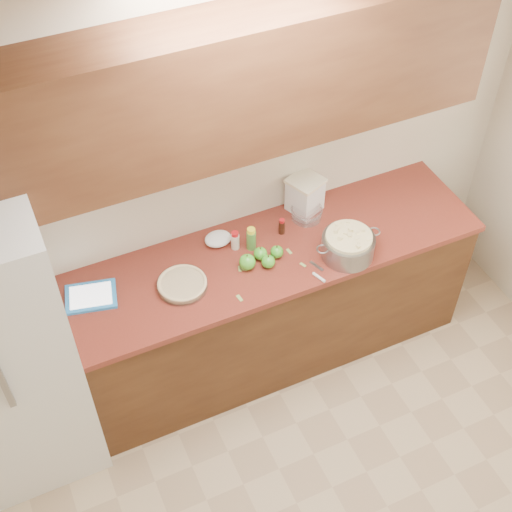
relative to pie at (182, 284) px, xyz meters
name	(u,v)px	position (x,y,z in m)	size (l,w,h in m)	color
room_shell	(413,437)	(0.46, -1.43, 0.36)	(3.60, 3.60, 3.60)	tan
counter_run	(257,308)	(0.46, 0.04, -0.48)	(2.64, 0.68, 0.92)	#502E16
upper_cabinets	(243,84)	(0.46, 0.20, 1.01)	(2.60, 0.34, 0.70)	#59331B
fridge	(0,350)	(-0.98, 0.01, -0.04)	(0.70, 0.70, 1.80)	silver
pie	(182,284)	(0.00, 0.00, 0.00)	(0.28, 0.28, 0.04)	silver
colander	(348,245)	(0.93, -0.15, 0.05)	(0.40, 0.30, 0.15)	gray
flour_canister	(305,194)	(0.88, 0.28, 0.09)	(0.24, 0.24, 0.22)	white
tablet	(91,297)	(-0.47, 0.13, -0.01)	(0.31, 0.26, 0.02)	#2B84D0
paring_knife	(319,276)	(0.70, -0.24, -0.02)	(0.08, 0.18, 0.02)	gray
lemon_bottle	(251,239)	(0.46, 0.12, 0.05)	(0.05, 0.05, 0.15)	#4C8C38
cinnamon_shaker	(235,240)	(0.38, 0.16, 0.03)	(0.05, 0.05, 0.12)	beige
vanilla_bottle	(282,227)	(0.67, 0.15, 0.03)	(0.04, 0.04, 0.10)	black
mixing_bowl	(307,213)	(0.86, 0.21, 0.02)	(0.19, 0.19, 0.07)	silver
paper_towel	(218,239)	(0.30, 0.23, 0.01)	(0.15, 0.13, 0.06)	white
apple_left	(247,262)	(0.38, -0.02, 0.02)	(0.09, 0.09, 0.10)	green
apple_center	(260,254)	(0.47, 0.02, 0.02)	(0.08, 0.08, 0.09)	green
apple_front	(268,262)	(0.49, -0.05, 0.02)	(0.08, 0.08, 0.09)	green
apple_extra	(277,252)	(0.56, -0.01, 0.01)	(0.07, 0.07, 0.08)	green
peel_a	(303,265)	(0.67, -0.13, -0.02)	(0.04, 0.02, 0.00)	#8DAD54
peel_b	(243,269)	(0.35, -0.02, -0.02)	(0.04, 0.01, 0.00)	#8DAD54
peel_c	(289,251)	(0.64, 0.00, -0.02)	(0.04, 0.02, 0.00)	#8DAD54
peel_d	(240,298)	(0.25, -0.20, -0.02)	(0.05, 0.02, 0.00)	#8DAD54
peel_e	(240,269)	(0.33, -0.01, -0.02)	(0.04, 0.02, 0.00)	#8DAD54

